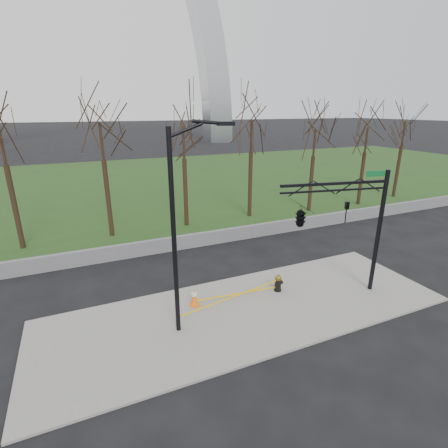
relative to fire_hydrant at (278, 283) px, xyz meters
name	(u,v)px	position (x,y,z in m)	size (l,w,h in m)	color
ground	(249,311)	(-2.08, -0.89, -0.51)	(500.00, 500.00, 0.00)	black
sidewalk	(249,310)	(-2.08, -0.89, -0.46)	(18.00, 6.00, 0.10)	gray
grass_strip	(133,183)	(-2.08, 29.11, -0.48)	(120.00, 40.00, 0.06)	#213E16
guardrail	(191,241)	(-2.08, 7.11, -0.06)	(60.00, 0.30, 0.90)	#59595B
tree_row	(186,173)	(-1.01, 11.11, 3.63)	(48.14, 4.00, 8.28)	black
fire_hydrant	(278,283)	(0.00, 0.00, 0.00)	(0.55, 0.36, 0.88)	black
traffic_cone	(194,297)	(-4.17, 0.40, -0.01)	(0.42, 0.42, 0.80)	orange
street_light	(179,221)	(-5.11, -1.04, 4.19)	(2.39, 0.43, 8.21)	black
traffic_signal_mast	(317,215)	(1.09, -1.04, 3.64)	(5.01, 2.54, 6.00)	black
caution_tape	(235,295)	(-2.42, -0.20, 0.01)	(5.32, 1.43, 0.45)	#E7B50C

